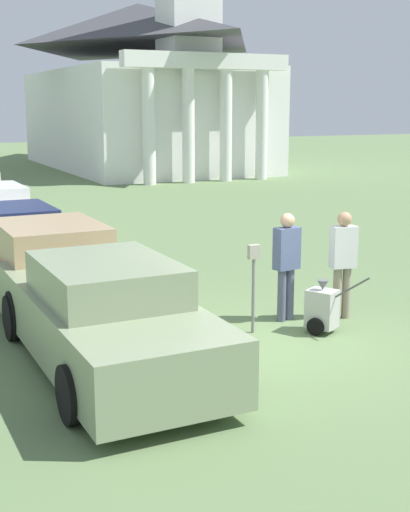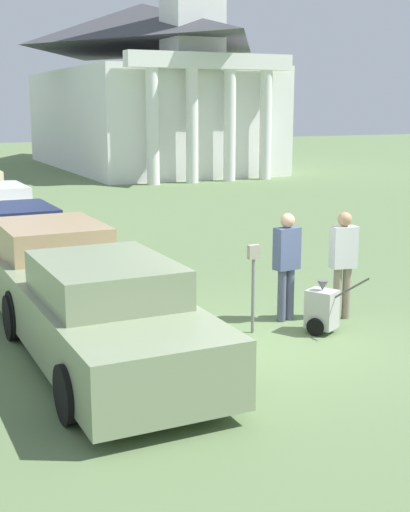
# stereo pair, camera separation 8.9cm
# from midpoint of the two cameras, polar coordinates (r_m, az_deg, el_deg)

# --- Properties ---
(ground_plane) EXTENTS (120.00, 120.00, 0.00)m
(ground_plane) POSITION_cam_midpoint_polar(r_m,az_deg,el_deg) (10.82, 5.32, -6.91)
(ground_plane) COLOR #607A4C
(parked_car_sage) EXTENTS (2.07, 5.26, 1.51)m
(parked_car_sage) POSITION_cam_midpoint_polar(r_m,az_deg,el_deg) (9.78, -8.39, -4.74)
(parked_car_sage) COLOR gray
(parked_car_sage) RESTS_ON ground_plane
(parked_car_tan) EXTENTS (2.09, 5.13, 1.52)m
(parked_car_tan) POSITION_cam_midpoint_polar(r_m,az_deg,el_deg) (12.75, -12.52, -0.94)
(parked_car_tan) COLOR tan
(parked_car_tan) RESTS_ON ground_plane
(parked_car_navy) EXTENTS (2.00, 5.01, 1.36)m
(parked_car_navy) POSITION_cam_midpoint_polar(r_m,az_deg,el_deg) (16.15, -15.27, 1.39)
(parked_car_navy) COLOR #19234C
(parked_car_navy) RESTS_ON ground_plane
(parking_meter) EXTENTS (0.18, 0.09, 1.40)m
(parking_meter) POSITION_cam_midpoint_polar(r_m,az_deg,el_deg) (11.00, 3.68, -1.29)
(parking_meter) COLOR slate
(parking_meter) RESTS_ON ground_plane
(person_worker) EXTENTS (0.45, 0.28, 1.79)m
(person_worker) POSITION_cam_midpoint_polar(r_m,az_deg,el_deg) (11.68, 6.33, -0.29)
(person_worker) COLOR #515670
(person_worker) RESTS_ON ground_plane
(person_supervisor) EXTENTS (0.45, 0.28, 1.80)m
(person_supervisor) POSITION_cam_midpoint_polar(r_m,az_deg,el_deg) (11.92, 10.77, -0.16)
(person_supervisor) COLOR gray
(person_supervisor) RESTS_ON ground_plane
(equipment_cart) EXTENTS (0.66, 0.95, 1.00)m
(equipment_cart) POSITION_cam_midpoint_polar(r_m,az_deg,el_deg) (11.28, 9.13, -4.17)
(equipment_cart) COLOR #B2B2AD
(equipment_cart) RESTS_ON ground_plane
(church) EXTENTS (9.64, 17.92, 25.64)m
(church) POSITION_cam_midpoint_polar(r_m,az_deg,el_deg) (40.64, -5.05, 14.51)
(church) COLOR white
(church) RESTS_ON ground_plane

